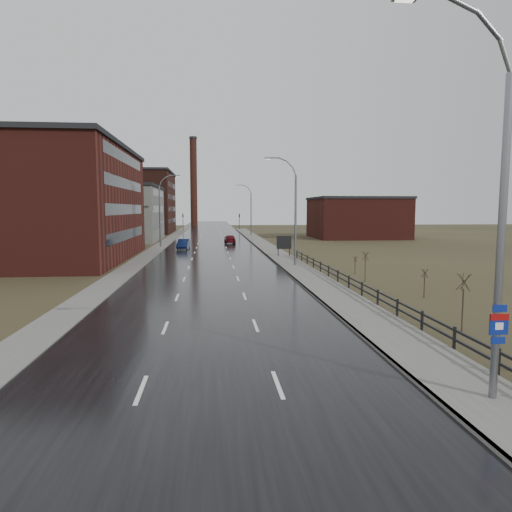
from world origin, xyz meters
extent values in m
plane|color=#2D2819|center=(0.00, 0.00, 0.00)|extent=(320.00, 320.00, 0.00)
cube|color=black|center=(0.00, 60.00, 0.03)|extent=(14.00, 300.00, 0.06)
cube|color=#595651|center=(8.60, 35.00, 0.09)|extent=(3.20, 180.00, 0.18)
cube|color=slate|center=(7.08, 35.00, 0.09)|extent=(0.16, 180.00, 0.18)
cube|color=#595651|center=(-8.20, 60.00, 0.06)|extent=(2.40, 260.00, 0.12)
cube|color=#471914|center=(-21.00, 45.00, 6.50)|extent=(22.00, 28.00, 13.00)
cube|color=black|center=(-21.00, 45.00, 13.25)|extent=(22.44, 28.56, 0.50)
cube|color=black|center=(-10.02, 45.00, 3.00)|extent=(0.06, 22.40, 1.20)
cube|color=black|center=(-10.02, 45.00, 6.00)|extent=(0.06, 22.40, 1.20)
cube|color=black|center=(-10.02, 45.00, 9.00)|extent=(0.06, 22.40, 1.20)
cube|color=black|center=(-10.02, 45.00, 12.00)|extent=(0.06, 22.40, 1.20)
cube|color=slate|center=(-18.00, 78.00, 5.00)|extent=(16.00, 20.00, 10.00)
cube|color=black|center=(-18.00, 78.00, 10.25)|extent=(16.32, 20.40, 0.50)
cube|color=black|center=(-10.02, 78.00, 3.00)|extent=(0.06, 16.00, 1.20)
cube|color=black|center=(-10.02, 78.00, 6.00)|extent=(0.06, 16.00, 1.20)
cube|color=black|center=(-10.02, 78.00, 9.00)|extent=(0.06, 16.00, 1.20)
cube|color=#331611|center=(-23.00, 108.00, 7.50)|extent=(26.00, 24.00, 15.00)
cube|color=black|center=(-23.00, 108.00, 15.25)|extent=(26.52, 24.48, 0.50)
cube|color=black|center=(-10.02, 108.00, 3.00)|extent=(0.06, 19.20, 1.20)
cube|color=black|center=(-10.02, 108.00, 6.00)|extent=(0.06, 19.20, 1.20)
cube|color=black|center=(-10.02, 108.00, 9.00)|extent=(0.06, 19.20, 1.20)
cube|color=black|center=(-10.02, 108.00, 12.00)|extent=(0.06, 19.20, 1.20)
cube|color=#471914|center=(30.30, 82.00, 4.00)|extent=(18.00, 16.00, 8.00)
cube|color=black|center=(30.30, 82.00, 8.25)|extent=(18.36, 16.32, 0.50)
cylinder|color=#331611|center=(-6.00, 150.00, 15.00)|extent=(2.40, 2.40, 30.00)
cylinder|color=black|center=(-6.00, 150.00, 30.30)|extent=(2.70, 2.70, 0.80)
cylinder|color=slate|center=(8.80, 2.00, 5.00)|extent=(0.24, 0.24, 10.00)
cylinder|color=slate|center=(8.61, 2.00, 10.46)|extent=(0.57, 0.14, 1.12)
cylinder|color=slate|center=(8.06, 2.00, 11.28)|extent=(0.91, 0.14, 0.91)
cylinder|color=slate|center=(7.25, 2.00, 11.82)|extent=(1.12, 0.14, 0.57)
cube|color=silver|center=(5.54, 2.00, 11.86)|extent=(0.50, 0.20, 0.04)
cube|color=navy|center=(8.80, 1.88, 3.05)|extent=(0.45, 0.04, 0.22)
cube|color=navy|center=(8.80, 1.88, 2.55)|extent=(0.60, 0.04, 0.65)
cube|color=maroon|center=(8.80, 1.87, 2.78)|extent=(0.60, 0.04, 0.20)
cube|color=navy|center=(8.80, 1.88, 2.05)|extent=(0.45, 0.04, 0.22)
cube|color=silver|center=(8.80, 1.86, 2.50)|extent=(0.26, 0.02, 0.22)
cylinder|color=slate|center=(8.80, 36.00, 4.75)|extent=(0.24, 0.24, 9.50)
cylinder|color=slate|center=(8.63, 36.00, 9.90)|extent=(0.51, 0.14, 0.98)
cylinder|color=slate|center=(8.16, 36.00, 10.62)|extent=(0.81, 0.14, 0.81)
cylinder|color=slate|center=(7.44, 36.00, 11.09)|extent=(0.98, 0.14, 0.51)
cylinder|color=slate|center=(6.60, 36.00, 11.26)|extent=(1.01, 0.14, 0.14)
cube|color=slate|center=(5.91, 36.00, 11.21)|extent=(0.70, 0.28, 0.18)
cube|color=silver|center=(5.91, 36.00, 11.11)|extent=(0.50, 0.20, 0.04)
cylinder|color=slate|center=(-8.00, 62.00, 4.75)|extent=(0.24, 0.24, 9.50)
cylinder|color=slate|center=(-7.83, 62.00, 9.90)|extent=(0.51, 0.14, 0.98)
cylinder|color=slate|center=(-7.36, 62.00, 10.62)|extent=(0.81, 0.14, 0.81)
cylinder|color=slate|center=(-6.64, 62.00, 11.09)|extent=(0.98, 0.14, 0.51)
cylinder|color=slate|center=(-5.80, 62.00, 11.26)|extent=(1.01, 0.14, 0.14)
cube|color=slate|center=(-5.11, 62.00, 11.21)|extent=(0.70, 0.28, 0.18)
cube|color=silver|center=(-5.11, 62.00, 11.11)|extent=(0.50, 0.20, 0.04)
cylinder|color=slate|center=(8.80, 90.00, 4.75)|extent=(0.24, 0.24, 9.50)
cylinder|color=slate|center=(8.63, 90.00, 9.90)|extent=(0.51, 0.14, 0.98)
cylinder|color=slate|center=(8.16, 90.00, 10.62)|extent=(0.81, 0.14, 0.81)
cylinder|color=slate|center=(7.44, 90.00, 11.09)|extent=(0.98, 0.14, 0.51)
cylinder|color=slate|center=(6.60, 90.00, 11.26)|extent=(1.01, 0.14, 0.14)
cube|color=slate|center=(5.91, 90.00, 11.21)|extent=(0.70, 0.28, 0.18)
cube|color=silver|center=(5.91, 90.00, 11.11)|extent=(0.50, 0.20, 0.04)
cube|color=black|center=(10.30, 4.00, 0.55)|extent=(0.10, 0.10, 1.10)
cube|color=black|center=(10.30, 7.00, 0.55)|extent=(0.10, 0.10, 1.10)
cube|color=black|center=(10.30, 10.00, 0.55)|extent=(0.10, 0.10, 1.10)
cube|color=black|center=(10.30, 13.00, 0.55)|extent=(0.10, 0.10, 1.10)
cube|color=black|center=(10.30, 16.00, 0.55)|extent=(0.10, 0.10, 1.10)
cube|color=black|center=(10.30, 19.00, 0.55)|extent=(0.10, 0.10, 1.10)
cube|color=black|center=(10.30, 22.00, 0.55)|extent=(0.10, 0.10, 1.10)
cube|color=black|center=(10.30, 25.00, 0.55)|extent=(0.10, 0.10, 1.10)
cube|color=black|center=(10.30, 28.00, 0.55)|extent=(0.10, 0.10, 1.10)
cube|color=black|center=(10.30, 31.00, 0.55)|extent=(0.10, 0.10, 1.10)
cube|color=black|center=(10.30, 34.00, 0.55)|extent=(0.10, 0.10, 1.10)
cube|color=black|center=(10.30, 37.00, 0.55)|extent=(0.10, 0.10, 1.10)
cube|color=black|center=(10.30, 40.00, 0.55)|extent=(0.10, 0.10, 1.10)
cube|color=black|center=(10.30, 43.00, 0.55)|extent=(0.10, 0.10, 1.10)
cube|color=black|center=(10.30, 18.50, 0.95)|extent=(0.08, 53.00, 0.10)
cube|color=black|center=(10.30, 18.50, 0.55)|extent=(0.08, 53.00, 0.10)
cylinder|color=#382D23|center=(12.38, 10.02, 1.08)|extent=(0.08, 0.08, 2.16)
cylinder|color=#382D23|center=(12.43, 10.02, 2.49)|extent=(0.04, 0.72, 0.85)
cylinder|color=#382D23|center=(12.39, 10.06, 2.49)|extent=(0.69, 0.27, 0.86)
cylinder|color=#382D23|center=(12.33, 10.05, 2.49)|extent=(0.41, 0.61, 0.87)
cylinder|color=#382D23|center=(12.33, 9.99, 2.49)|extent=(0.41, 0.61, 0.87)
cylinder|color=#382D23|center=(12.39, 9.97, 2.49)|extent=(0.69, 0.27, 0.86)
cylinder|color=#382D23|center=(14.49, 18.46, 0.74)|extent=(0.08, 0.08, 1.48)
cylinder|color=#382D23|center=(14.54, 18.46, 1.70)|extent=(0.04, 0.51, 0.59)
cylinder|color=#382D23|center=(14.51, 18.51, 1.70)|extent=(0.48, 0.19, 0.60)
cylinder|color=#382D23|center=(14.45, 18.49, 1.70)|extent=(0.29, 0.43, 0.61)
cylinder|color=#382D23|center=(14.45, 18.43, 1.70)|extent=(0.29, 0.43, 0.61)
cylinder|color=#382D23|center=(14.51, 18.41, 1.70)|extent=(0.48, 0.19, 0.60)
cylinder|color=#382D23|center=(12.80, 25.63, 0.94)|extent=(0.08, 0.08, 1.88)
cylinder|color=#382D23|center=(12.85, 25.63, 2.17)|extent=(0.04, 0.63, 0.74)
cylinder|color=#382D23|center=(12.82, 25.67, 2.17)|extent=(0.60, 0.24, 0.75)
cylinder|color=#382D23|center=(12.76, 25.65, 2.17)|extent=(0.36, 0.54, 0.76)
cylinder|color=#382D23|center=(12.76, 25.60, 2.17)|extent=(0.36, 0.54, 0.76)
cylinder|color=#382D23|center=(12.82, 25.58, 2.17)|extent=(0.60, 0.24, 0.75)
cylinder|color=#382D23|center=(13.35, 30.04, 0.62)|extent=(0.08, 0.08, 1.24)
cylinder|color=#382D23|center=(13.40, 30.04, 1.43)|extent=(0.04, 0.43, 0.50)
cylinder|color=#382D23|center=(13.37, 30.09, 1.43)|extent=(0.41, 0.17, 0.50)
cylinder|color=#382D23|center=(13.31, 30.07, 1.43)|extent=(0.25, 0.36, 0.51)
cylinder|color=#382D23|center=(13.31, 30.01, 1.43)|extent=(0.25, 0.36, 0.51)
cylinder|color=#382D23|center=(13.37, 30.00, 1.43)|extent=(0.41, 0.17, 0.50)
cube|color=black|center=(8.39, 45.50, 0.90)|extent=(0.10, 0.10, 1.80)
cube|color=black|center=(9.81, 45.50, 0.90)|extent=(0.10, 0.10, 1.80)
cube|color=silver|center=(9.10, 45.45, 1.86)|extent=(1.78, 0.08, 1.52)
cube|color=black|center=(9.10, 45.40, 1.86)|extent=(1.88, 0.04, 1.62)
cylinder|color=black|center=(-8.00, 120.00, 2.60)|extent=(0.16, 0.16, 5.20)
imported|color=black|center=(-8.00, 120.00, 4.75)|extent=(0.58, 2.73, 1.10)
sphere|color=#FF190C|center=(-8.00, 119.85, 5.05)|extent=(0.18, 0.18, 0.18)
cylinder|color=black|center=(8.00, 120.00, 2.60)|extent=(0.16, 0.16, 5.20)
imported|color=black|center=(8.00, 120.00, 4.75)|extent=(0.58, 2.73, 1.10)
sphere|color=#FF190C|center=(8.00, 119.85, 5.05)|extent=(0.18, 0.18, 0.18)
imported|color=#0C1740|center=(-4.14, 57.90, 0.74)|extent=(1.89, 4.62, 1.49)
imported|color=#560E16|center=(3.22, 68.15, 0.79)|extent=(1.97, 4.68, 1.58)
camera|label=1|loc=(0.10, -10.95, 6.06)|focal=32.00mm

